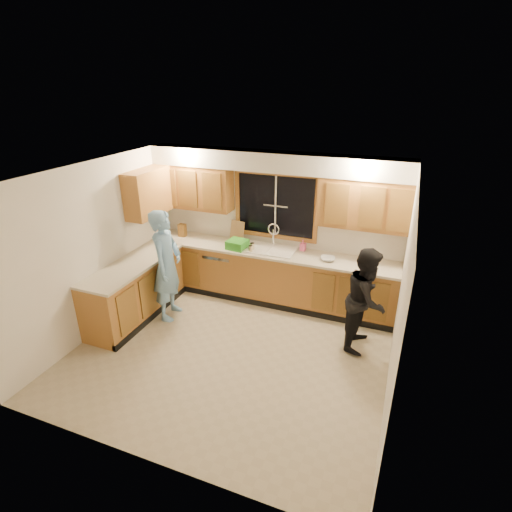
{
  "coord_description": "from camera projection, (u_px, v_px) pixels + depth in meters",
  "views": [
    {
      "loc": [
        1.99,
        -4.15,
        3.49
      ],
      "look_at": [
        0.13,
        0.65,
        1.22
      ],
      "focal_mm": 28.0,
      "sensor_mm": 36.0,
      "label": 1
    }
  ],
  "objects": [
    {
      "name": "wall_right",
      "position": [
        401.0,
        302.0,
        4.41
      ],
      "size": [
        0.0,
        3.8,
        3.8
      ],
      "primitive_type": "plane",
      "rotation": [
        1.57,
        0.0,
        -1.57
      ],
      "color": "white",
      "rests_on": "ground"
    },
    {
      "name": "base_cabinets_left",
      "position": [
        136.0,
        290.0,
        6.33
      ],
      "size": [
        0.6,
        1.9,
        0.88
      ],
      "primitive_type": "cube",
      "color": "#AB6F31",
      "rests_on": "ground"
    },
    {
      "name": "woman",
      "position": [
        366.0,
        299.0,
        5.47
      ],
      "size": [
        0.63,
        0.77,
        1.49
      ],
      "primitive_type": "imported",
      "rotation": [
        0.0,
        0.0,
        1.48
      ],
      "color": "black",
      "rests_on": "floor"
    },
    {
      "name": "window_frame",
      "position": [
        276.0,
        206.0,
        6.58
      ],
      "size": [
        1.44,
        0.03,
        1.14
      ],
      "color": "black",
      "rests_on": "wall_back"
    },
    {
      "name": "wall_left",
      "position": [
        97.0,
        249.0,
        5.8
      ],
      "size": [
        0.0,
        3.8,
        3.8
      ],
      "primitive_type": "plane",
      "rotation": [
        1.57,
        0.0,
        1.57
      ],
      "color": "white",
      "rests_on": "ground"
    },
    {
      "name": "countertop_left",
      "position": [
        133.0,
        264.0,
        6.14
      ],
      "size": [
        0.63,
        1.9,
        0.04
      ],
      "primitive_type": "cube",
      "color": "beige",
      "rests_on": "base_cabinets_left"
    },
    {
      "name": "upper_cabinets_right",
      "position": [
        364.0,
        204.0,
        5.89
      ],
      "size": [
        1.35,
        0.33,
        0.75
      ],
      "primitive_type": "cube",
      "color": "#AB6F31",
      "rests_on": "wall_back"
    },
    {
      "name": "ceiling",
      "position": [
        225.0,
        174.0,
        4.6
      ],
      "size": [
        4.2,
        4.2,
        0.0
      ],
      "primitive_type": "plane",
      "rotation": [
        3.14,
        0.0,
        0.0
      ],
      "color": "silver"
    },
    {
      "name": "dishwasher",
      "position": [
        224.0,
        270.0,
        7.08
      ],
      "size": [
        0.6,
        0.56,
        0.82
      ],
      "primitive_type": "cube",
      "color": "white",
      "rests_on": "floor"
    },
    {
      "name": "countertop_back",
      "position": [
        269.0,
        251.0,
        6.6
      ],
      "size": [
        4.2,
        0.63,
        0.04
      ],
      "primitive_type": "cube",
      "color": "beige",
      "rests_on": "base_cabinets_back"
    },
    {
      "name": "upper_cabinets_left",
      "position": [
        194.0,
        187.0,
        6.83
      ],
      "size": [
        1.35,
        0.33,
        0.75
      ],
      "primitive_type": "cube",
      "color": "#AB6F31",
      "rests_on": "wall_back"
    },
    {
      "name": "stove",
      "position": [
        112.0,
        307.0,
        5.84
      ],
      "size": [
        0.58,
        0.75,
        0.9
      ],
      "primitive_type": "cube",
      "color": "white",
      "rests_on": "floor"
    },
    {
      "name": "base_cabinets_back",
      "position": [
        269.0,
        276.0,
        6.8
      ],
      "size": [
        4.2,
        0.6,
        0.88
      ],
      "primitive_type": "cube",
      "color": "#AB6F31",
      "rests_on": "ground"
    },
    {
      "name": "bowl",
      "position": [
        328.0,
        259.0,
        6.21
      ],
      "size": [
        0.27,
        0.27,
        0.06
      ],
      "primitive_type": "imported",
      "rotation": [
        0.0,
        0.0,
        0.26
      ],
      "color": "silver",
      "rests_on": "countertop_back"
    },
    {
      "name": "sink",
      "position": [
        269.0,
        253.0,
        6.63
      ],
      "size": [
        0.86,
        0.52,
        0.57
      ],
      "color": "white",
      "rests_on": "countertop_back"
    },
    {
      "name": "knife_block",
      "position": [
        182.0,
        230.0,
        7.14
      ],
      "size": [
        0.13,
        0.11,
        0.23
      ],
      "primitive_type": "cube",
      "rotation": [
        0.0,
        0.0,
        -0.03
      ],
      "color": "olive",
      "rests_on": "countertop_back"
    },
    {
      "name": "can_right",
      "position": [
        250.0,
        249.0,
        6.48
      ],
      "size": [
        0.08,
        0.08,
        0.12
      ],
      "primitive_type": "cylinder",
      "rotation": [
        0.0,
        0.0,
        -0.31
      ],
      "color": "#BEB392",
      "rests_on": "countertop_back"
    },
    {
      "name": "cutting_board",
      "position": [
        237.0,
        231.0,
        6.92
      ],
      "size": [
        0.28,
        0.14,
        0.36
      ],
      "primitive_type": "cube",
      "rotation": [
        -0.21,
        0.0,
        -0.2
      ],
      "color": "tan",
      "rests_on": "countertop_back"
    },
    {
      "name": "dish_crate",
      "position": [
        237.0,
        244.0,
        6.64
      ],
      "size": [
        0.34,
        0.32,
        0.15
      ],
      "primitive_type": "cube",
      "rotation": [
        0.0,
        0.0,
        -0.11
      ],
      "color": "green",
      "rests_on": "countertop_back"
    },
    {
      "name": "wall_back",
      "position": [
        275.0,
        226.0,
        6.73
      ],
      "size": [
        4.2,
        0.0,
        4.2
      ],
      "primitive_type": "plane",
      "rotation": [
        1.57,
        0.0,
        0.0
      ],
      "color": "white",
      "rests_on": "ground"
    },
    {
      "name": "man",
      "position": [
        167.0,
        265.0,
        6.14
      ],
      "size": [
        0.52,
        0.71,
        1.77
      ],
      "primitive_type": "imported",
      "rotation": [
        0.0,
        0.0,
        1.73
      ],
      "color": "#77ACE1",
      "rests_on": "floor"
    },
    {
      "name": "floor",
      "position": [
        231.0,
        351.0,
        5.61
      ],
      "size": [
        4.2,
        4.2,
        0.0
      ],
      "primitive_type": "plane",
      "color": "#B7A98D",
      "rests_on": "ground"
    },
    {
      "name": "upper_cabinets_return",
      "position": [
        148.0,
        193.0,
        6.47
      ],
      "size": [
        0.33,
        0.9,
        0.75
      ],
      "primitive_type": "cube",
      "color": "#AB6F31",
      "rests_on": "wall_left"
    },
    {
      "name": "soap_bottle",
      "position": [
        303.0,
        245.0,
        6.55
      ],
      "size": [
        0.1,
        0.1,
        0.19
      ],
      "primitive_type": "imported",
      "rotation": [
        0.0,
        0.0,
        -0.14
      ],
      "color": "pink",
      "rests_on": "countertop_back"
    },
    {
      "name": "can_left",
      "position": [
        252.0,
        247.0,
        6.56
      ],
      "size": [
        0.08,
        0.08,
        0.13
      ],
      "primitive_type": "cylinder",
      "rotation": [
        0.0,
        0.0,
        0.05
      ],
      "color": "#BEB392",
      "rests_on": "countertop_back"
    },
    {
      "name": "soffit",
      "position": [
        273.0,
        162.0,
        6.14
      ],
      "size": [
        4.2,
        0.35,
        0.3
      ],
      "primitive_type": "cube",
      "color": "beige",
      "rests_on": "wall_back"
    }
  ]
}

